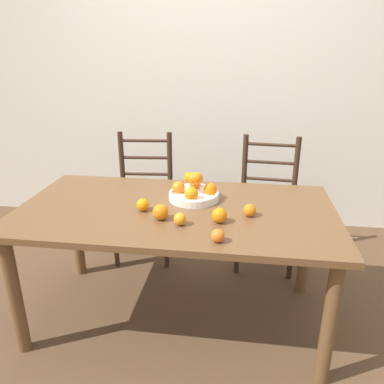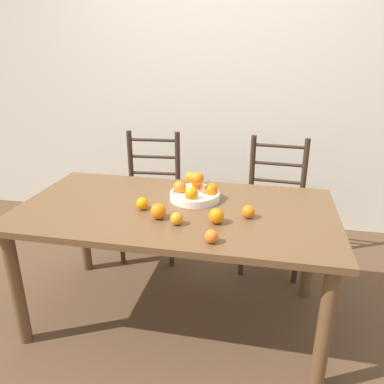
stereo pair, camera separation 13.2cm
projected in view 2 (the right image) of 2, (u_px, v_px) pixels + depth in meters
name	position (u px, v px, depth m)	size (l,w,h in m)	color
ground_plane	(177.00, 315.00, 2.33)	(12.00, 12.00, 0.00)	brown
wall_back	(216.00, 80.00, 3.22)	(8.00, 0.06, 2.60)	silver
dining_table	(176.00, 222.00, 2.10)	(1.74, 0.92, 0.73)	brown
fruit_bowl	(195.00, 192.00, 2.16)	(0.29, 0.29, 0.17)	white
orange_loose_0	(211.00, 236.00, 1.68)	(0.06, 0.06, 0.06)	orange
orange_loose_1	(216.00, 216.00, 1.86)	(0.08, 0.08, 0.08)	orange
orange_loose_2	(142.00, 203.00, 2.03)	(0.07, 0.07, 0.07)	orange
orange_loose_3	(177.00, 219.00, 1.85)	(0.06, 0.06, 0.06)	orange
orange_loose_4	(248.00, 212.00, 1.93)	(0.07, 0.07, 0.07)	orange
orange_loose_5	(158.00, 211.00, 1.92)	(0.08, 0.08, 0.08)	orange
chair_left	(151.00, 196.00, 2.91)	(0.45, 0.44, 0.96)	#382619
chair_right	(274.00, 206.00, 2.74)	(0.45, 0.43, 0.96)	#382619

